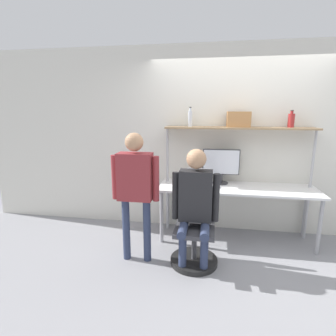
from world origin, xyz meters
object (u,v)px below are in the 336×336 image
person_standing (135,182)px  bottle_red (291,120)px  cell_phone (218,187)px  bottle_clear (190,118)px  person_seated (195,199)px  storage_box (238,119)px  office_chair (195,240)px  monitor (221,164)px  laptop (197,182)px

person_standing → bottle_red: bottle_red is taller
cell_phone → bottle_clear: bottle_clear is taller
person_seated → storage_box: bearing=60.0°
storage_box → person_seated: bearing=-120.0°
person_seated → bottle_red: (1.19, 0.89, 0.86)m
office_chair → person_seated: 0.53m
monitor → person_seated: bearing=-109.0°
monitor → office_chair: (-0.31, -0.84, -0.76)m
person_standing → person_seated: bearing=1.5°
cell_phone → person_seated: 0.72m
person_standing → bottle_clear: (0.55, 0.91, 0.70)m
person_seated → storage_box: 1.34m
cell_phone → bottle_red: bearing=13.6°
person_seated → person_standing: size_ratio=0.89×
cell_phone → office_chair: 0.83m
office_chair → bottle_red: size_ratio=4.03×
monitor → person_standing: 1.35m
laptop → person_standing: bearing=-134.9°
storage_box → monitor: bearing=179.1°
office_chair → bottle_clear: size_ratio=3.36×
storage_box → bottle_red: bearing=0.0°
office_chair → laptop: bearing=91.5°
monitor → bottle_clear: size_ratio=1.92×
monitor → office_chair: size_ratio=0.57×
cell_phone → storage_box: bearing=42.4°
cell_phone → person_standing: size_ratio=0.10×
person_standing → bottle_red: bearing=25.7°
person_seated → bottle_red: bottle_red is taller
office_chair → person_seated: bearing=-90.6°
monitor → laptop: (-0.32, -0.23, -0.21)m
person_seated → bottle_red: bearing=36.7°
bottle_clear → storage_box: bearing=-0.0°
person_seated → person_standing: person_standing is taller
office_chair → bottle_clear: bottle_clear is taller
laptop → storage_box: storage_box is taller
cell_phone → person_seated: size_ratio=0.11×
monitor → cell_phone: monitor is taller
monitor → cell_phone: size_ratio=3.44×
bottle_clear → storage_box: (0.66, -0.00, -0.01)m
office_chair → person_standing: 0.99m
cell_phone → person_standing: (-0.96, -0.68, 0.21)m
monitor → cell_phone: bearing=-99.7°
office_chair → person_seated: person_seated is taller
office_chair → person_standing: person_standing is taller
monitor → bottle_red: bottle_red is taller
monitor → bottle_red: size_ratio=2.30×
cell_phone → storage_box: storage_box is taller
office_chair → storage_box: 1.71m
cell_phone → bottle_red: size_ratio=0.67×
office_chair → cell_phone: bearing=66.5°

